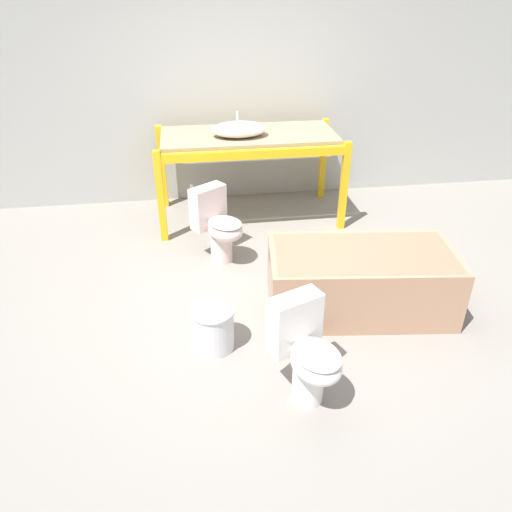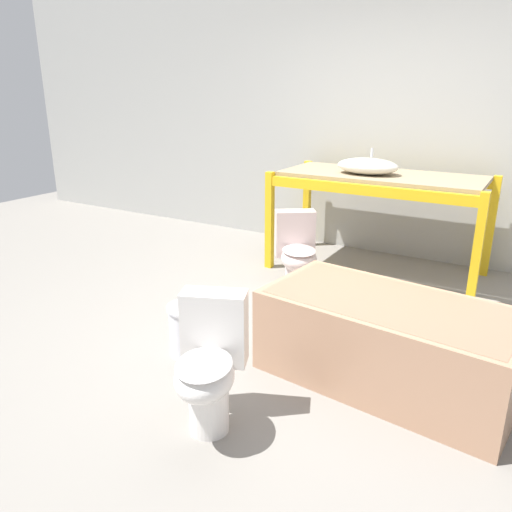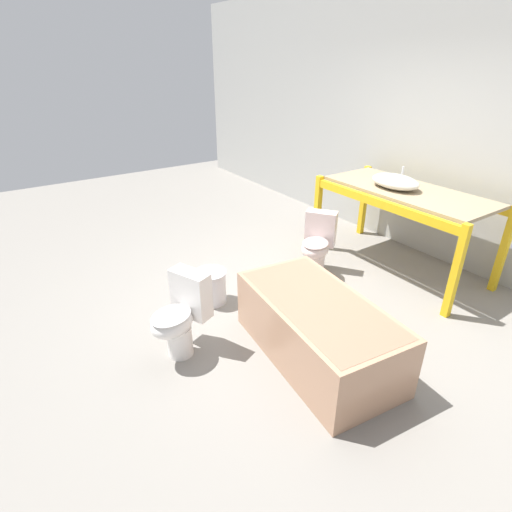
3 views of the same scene
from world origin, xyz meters
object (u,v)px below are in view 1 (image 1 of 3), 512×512
(sink_basin, at_px, (239,129))
(toilet_near, at_px, (307,352))
(bathtub_main, at_px, (361,277))
(toilet_far, at_px, (218,225))
(bucket_white, at_px, (213,327))

(sink_basin, xyz_separation_m, toilet_near, (0.11, -2.70, -0.67))
(sink_basin, distance_m, bathtub_main, 2.09)
(toilet_far, bearing_deg, sink_basin, 34.70)
(sink_basin, height_order, toilet_near, sink_basin)
(bathtub_main, bearing_deg, toilet_near, -119.66)
(bathtub_main, relative_size, bucket_white, 4.53)
(bathtub_main, relative_size, toilet_far, 2.19)
(sink_basin, bearing_deg, toilet_far, -110.18)
(toilet_near, distance_m, toilet_far, 1.92)
(bucket_white, bearing_deg, toilet_far, 83.49)
(toilet_near, xyz_separation_m, bucket_white, (-0.56, 0.58, -0.19))
(sink_basin, height_order, bathtub_main, sink_basin)
(toilet_far, relative_size, bucket_white, 2.07)
(toilet_far, bearing_deg, bathtub_main, -76.88)
(sink_basin, distance_m, toilet_near, 2.78)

